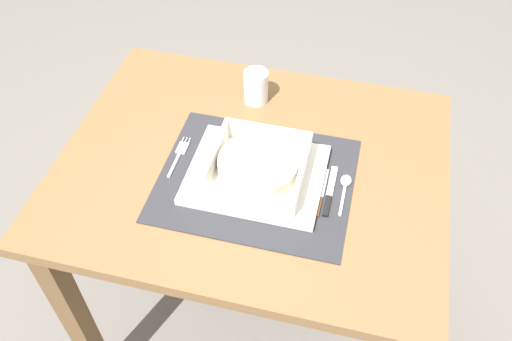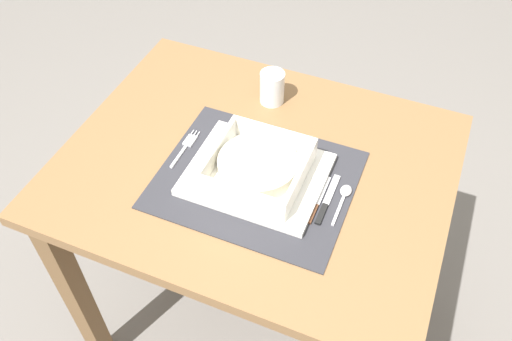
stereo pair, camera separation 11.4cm
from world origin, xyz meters
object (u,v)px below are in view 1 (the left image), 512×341
(fork, at_px, (180,154))
(butter_knife, at_px, (329,194))
(bread_knife, at_px, (320,195))
(dining_table, at_px, (252,196))
(porridge_bowl, at_px, (258,167))
(spoon, at_px, (345,185))
(drinking_glass, at_px, (256,88))

(fork, bearing_deg, butter_knife, -7.30)
(butter_knife, relative_size, bread_knife, 1.05)
(dining_table, xyz_separation_m, porridge_bowl, (0.03, -0.05, 0.16))
(dining_table, bearing_deg, spoon, -5.85)
(butter_knife, bearing_deg, bread_knife, -160.96)
(porridge_bowl, relative_size, spoon, 1.77)
(dining_table, distance_m, spoon, 0.25)
(drinking_glass, bearing_deg, butter_knife, -49.47)
(fork, distance_m, spoon, 0.38)
(spoon, height_order, drinking_glass, drinking_glass)
(porridge_bowl, xyz_separation_m, butter_knife, (0.16, -0.00, -0.04))
(butter_knife, height_order, drinking_glass, drinking_glass)
(drinking_glass, bearing_deg, fork, -117.80)
(porridge_bowl, relative_size, bread_knife, 1.48)
(fork, distance_m, bread_knife, 0.33)
(bread_knife, bearing_deg, porridge_bowl, 177.02)
(porridge_bowl, bearing_deg, spoon, 8.46)
(dining_table, xyz_separation_m, butter_knife, (0.18, -0.05, 0.12))
(fork, xyz_separation_m, butter_knife, (0.35, -0.04, 0.00))
(butter_knife, xyz_separation_m, drinking_glass, (-0.23, 0.26, 0.03))
(spoon, height_order, butter_knife, spoon)
(porridge_bowl, distance_m, spoon, 0.19)
(butter_knife, bearing_deg, porridge_bowl, 173.98)
(dining_table, height_order, fork, fork)
(porridge_bowl, relative_size, fork, 1.57)
(dining_table, relative_size, porridge_bowl, 4.35)
(dining_table, distance_m, porridge_bowl, 0.17)
(butter_knife, distance_m, bread_knife, 0.02)
(spoon, bearing_deg, dining_table, 172.65)
(fork, bearing_deg, bread_knife, -8.98)
(dining_table, xyz_separation_m, drinking_glass, (-0.04, 0.21, 0.15))
(fork, bearing_deg, spoon, -1.97)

